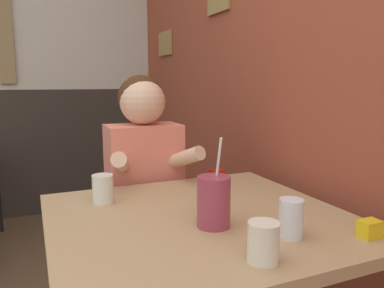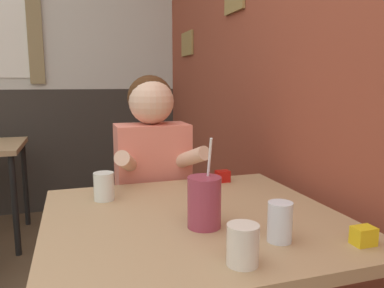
% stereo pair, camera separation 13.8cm
% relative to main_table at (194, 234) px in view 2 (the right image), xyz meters
% --- Properties ---
extents(brick_wall_right, '(0.08, 4.78, 2.70)m').
position_rel_main_table_xyz_m(brick_wall_right, '(0.59, 1.01, 0.69)').
color(brick_wall_right, brown).
rests_on(brick_wall_right, ground_plane).
extents(back_wall, '(5.23, 0.09, 2.70)m').
position_rel_main_table_xyz_m(back_wall, '(-0.57, 2.43, 0.69)').
color(back_wall, silver).
rests_on(back_wall, ground_plane).
extents(main_table, '(0.95, 0.91, 0.73)m').
position_rel_main_table_xyz_m(main_table, '(0.00, 0.00, 0.00)').
color(main_table, tan).
rests_on(main_table, ground_plane).
extents(person_seated, '(0.42, 0.41, 1.20)m').
position_rel_main_table_xyz_m(person_seated, '(-0.02, 0.60, -0.03)').
color(person_seated, '#EA7F6B').
rests_on(person_seated, ground_plane).
extents(cocktail_pitcher, '(0.10, 0.10, 0.27)m').
position_rel_main_table_xyz_m(cocktail_pitcher, '(-0.00, -0.10, 0.14)').
color(cocktail_pitcher, '#99384C').
rests_on(cocktail_pitcher, main_table).
extents(glass_near_pitcher, '(0.07, 0.07, 0.11)m').
position_rel_main_table_xyz_m(glass_near_pitcher, '(0.16, -0.26, 0.12)').
color(glass_near_pitcher, silver).
rests_on(glass_near_pitcher, main_table).
extents(glass_center, '(0.08, 0.08, 0.10)m').
position_rel_main_table_xyz_m(glass_center, '(-0.27, 0.26, 0.12)').
color(glass_center, silver).
rests_on(glass_center, main_table).
extents(glass_far_side, '(0.08, 0.08, 0.10)m').
position_rel_main_table_xyz_m(glass_far_side, '(0.01, -0.35, 0.11)').
color(glass_far_side, silver).
rests_on(glass_far_side, main_table).
extents(condiment_ketchup, '(0.06, 0.04, 0.05)m').
position_rel_main_table_xyz_m(condiment_ketchup, '(0.25, 0.37, 0.09)').
color(condiment_ketchup, '#B7140F').
rests_on(condiment_ketchup, main_table).
extents(condiment_mustard, '(0.06, 0.04, 0.05)m').
position_rel_main_table_xyz_m(condiment_mustard, '(0.37, -0.35, 0.09)').
color(condiment_mustard, yellow).
rests_on(condiment_mustard, main_table).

